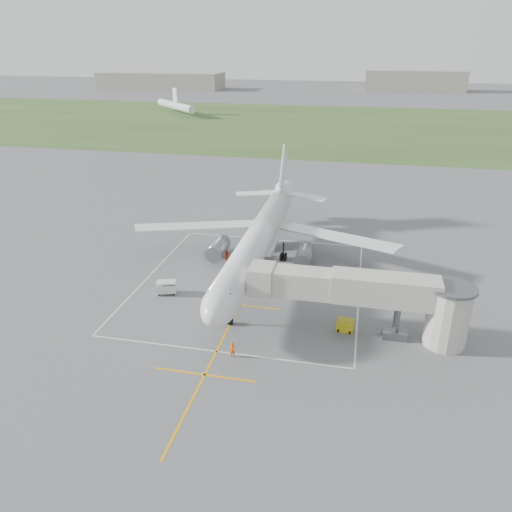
% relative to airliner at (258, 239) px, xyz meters
% --- Properties ---
extents(ground, '(700.00, 700.00, 0.00)m').
position_rel_airliner_xyz_m(ground, '(0.00, -0.75, -4.39)').
color(ground, '#4E4E50').
rests_on(ground, ground).
extents(grass_strip, '(700.00, 120.00, 0.02)m').
position_rel_airliner_xyz_m(grass_strip, '(0.00, 129.25, -4.38)').
color(grass_strip, '#385023').
rests_on(grass_strip, ground).
extents(apron_markings, '(28.20, 60.00, 0.01)m').
position_rel_airliner_xyz_m(apron_markings, '(0.00, -6.57, -4.38)').
color(apron_markings, '#EBA00D').
rests_on(apron_markings, ground).
extents(airliner, '(38.93, 46.75, 13.52)m').
position_rel_airliner_xyz_m(airliner, '(0.00, 0.00, 0.00)').
color(airliner, silver).
rests_on(airliner, ground).
extents(jet_bridge, '(23.40, 5.00, 7.20)m').
position_rel_airliner_xyz_m(jet_bridge, '(15.72, -14.25, 0.35)').
color(jet_bridge, '#ABA89A').
rests_on(jet_bridge, ground).
extents(gpu_unit, '(1.97, 1.51, 1.37)m').
position_rel_airliner_xyz_m(gpu_unit, '(12.72, -13.88, -3.72)').
color(gpu_unit, '#B5A016').
rests_on(gpu_unit, ground).
extents(baggage_cart, '(2.73, 2.08, 1.68)m').
position_rel_airliner_xyz_m(baggage_cart, '(-9.74, -9.81, -3.53)').
color(baggage_cart, silver).
rests_on(baggage_cart, ground).
extents(ramp_worker_nose, '(0.62, 0.44, 1.64)m').
position_rel_airliner_xyz_m(ramp_worker_nose, '(1.84, -21.29, -3.57)').
color(ramp_worker_nose, '#FF5B08').
rests_on(ramp_worker_nose, ground).
extents(ramp_worker_wing, '(1.07, 1.05, 1.74)m').
position_rel_airliner_xyz_m(ramp_worker_wing, '(-4.91, 1.43, -3.52)').
color(ramp_worker_wing, '#FF3408').
rests_on(ramp_worker_wing, ground).
extents(distant_hangars, '(345.00, 49.00, 12.00)m').
position_rel_airliner_xyz_m(distant_hangars, '(-16.15, 264.44, 0.78)').
color(distant_hangars, gray).
rests_on(distant_hangars, ground).
extents(distant_aircraft, '(195.31, 67.28, 8.85)m').
position_rel_airliner_xyz_m(distant_aircraft, '(19.64, 166.11, -0.80)').
color(distant_aircraft, silver).
rests_on(distant_aircraft, ground).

